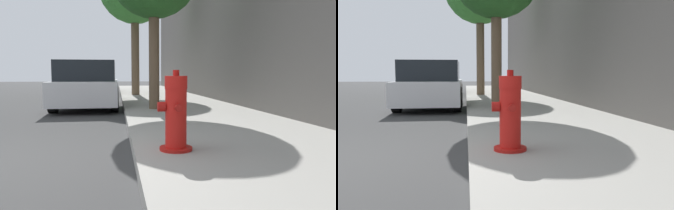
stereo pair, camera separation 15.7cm
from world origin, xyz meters
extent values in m
cube|color=#99968E|center=(3.18, 0.00, 0.07)|extent=(2.99, 40.00, 0.14)
cylinder|color=#A91511|center=(2.14, 0.08, 0.16)|extent=(0.36, 0.36, 0.04)
cylinder|color=red|center=(2.14, 0.08, 0.49)|extent=(0.23, 0.23, 0.63)
cylinder|color=red|center=(2.14, 0.08, 0.88)|extent=(0.24, 0.24, 0.14)
cylinder|color=#A91511|center=(2.14, 0.08, 0.98)|extent=(0.07, 0.07, 0.06)
cylinder|color=#A91511|center=(2.14, -0.07, 0.62)|extent=(0.08, 0.07, 0.08)
cylinder|color=#A91511|center=(2.14, 0.23, 0.62)|extent=(0.08, 0.07, 0.08)
cylinder|color=#A91511|center=(1.98, 0.08, 0.62)|extent=(0.08, 0.11, 0.11)
cube|color=silver|center=(0.70, 6.30, 0.48)|extent=(1.67, 3.97, 0.60)
cube|color=black|center=(0.70, 6.15, 1.05)|extent=(1.54, 2.18, 0.55)
cylinder|color=black|center=(-0.06, 7.53, 0.32)|extent=(0.20, 0.64, 0.64)
cylinder|color=black|center=(1.45, 7.53, 0.32)|extent=(0.20, 0.64, 0.64)
cylinder|color=black|center=(-0.06, 5.07, 0.32)|extent=(0.20, 0.64, 0.64)
cylinder|color=black|center=(1.45, 5.07, 0.32)|extent=(0.20, 0.64, 0.64)
cube|color=#4C5156|center=(0.48, 12.20, 0.53)|extent=(1.70, 4.07, 0.69)
cube|color=black|center=(0.48, 12.03, 1.14)|extent=(1.57, 2.24, 0.52)
cylinder|color=black|center=(-0.29, 13.46, 0.34)|extent=(0.20, 0.67, 0.67)
cylinder|color=black|center=(1.25, 13.46, 0.34)|extent=(0.20, 0.67, 0.67)
cylinder|color=black|center=(-0.29, 10.94, 0.34)|extent=(0.20, 0.67, 0.67)
cylinder|color=black|center=(1.25, 10.94, 0.34)|extent=(0.20, 0.67, 0.67)
cylinder|color=brown|center=(2.39, 4.36, 1.39)|extent=(0.25, 0.25, 2.49)
cylinder|color=brown|center=(2.26, 9.75, 1.78)|extent=(0.31, 0.31, 3.28)
camera|label=1|loc=(1.51, -3.36, 0.97)|focal=35.00mm
camera|label=2|loc=(1.66, -3.38, 0.97)|focal=35.00mm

